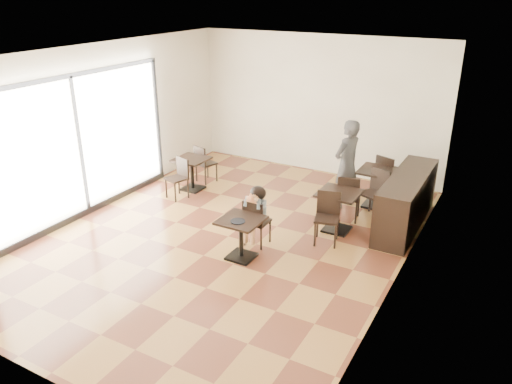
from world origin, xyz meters
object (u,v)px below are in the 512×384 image
Objects in this scene: cafe_table_back at (377,188)px; chair_back_a at (389,177)px; child_chair at (257,222)px; chair_left_a at (206,164)px; chair_mid_a at (348,197)px; child_table at (241,239)px; chair_back_b at (373,194)px; child at (257,216)px; chair_left_b at (176,179)px; adult_patron at (347,164)px; cafe_table_mid at (338,211)px; cafe_table_left at (192,174)px; chair_mid_b at (327,219)px.

chair_back_a is at bearing 82.00° from cafe_table_back.
chair_left_a is (-2.47, 2.05, 0.00)m from child_chair.
cafe_table_back is 0.92m from chair_mid_a.
child_table is 0.75× the size of chair_back_b.
chair_left_a reaches higher than cafe_table_back.
child is 1.17× the size of chair_mid_a.
cafe_table_back is (1.34, 3.13, 0.04)m from child_table.
chair_back_a is (1.42, 3.13, -0.06)m from child.
chair_left_a is 1.00× the size of chair_left_b.
chair_left_a is at bearing -39.74° from child_chair.
adult_patron is at bearing -158.82° from chair_left_a.
child_chair is at bearing 44.07° from chair_mid_a.
child reaches higher than child_chair.
adult_patron is (0.77, 2.28, 0.47)m from child_chair.
child_chair reaches higher than cafe_table_mid.
chair_mid_a is 0.97× the size of chair_back_b.
chair_back_b is (0.08, -0.55, 0.08)m from cafe_table_back.
chair_back_a is at bearing 65.66° from child.
cafe_table_back reaches higher than child_table.
chair_back_b is at bearing -163.19° from chair_left_a.
adult_patron reaches higher than chair_left_a.
cafe_table_left is 0.91× the size of cafe_table_back.
chair_mid_a is (0.00, 0.55, 0.08)m from cafe_table_mid.
adult_patron is (0.77, 2.28, 0.36)m from child.
cafe_table_back is at bearing 62.59° from child.
child_chair is 2.89m from cafe_table_left.
chair_mid_a reaches higher than child_table.
cafe_table_mid is at bearing -94.22° from chair_back_b.
cafe_table_left is 0.83× the size of chair_left_b.
cafe_table_left is 4.21m from chair_back_a.
chair_left_a is at bearing -66.10° from adult_patron.
chair_left_a is at bearing -20.40° from chair_mid_a.
chair_left_a is (-3.50, 0.88, 0.05)m from cafe_table_mid.
child_chair is 0.93× the size of chair_mid_a.
child_chair is 1.20m from chair_mid_b.
cafe_table_mid is at bearing 98.71° from chair_back_a.
chair_left_a is at bearing -160.47° from chair_back_b.
adult_patron reaches higher than chair_mid_b.
chair_left_a is (-2.47, 2.60, 0.08)m from child_table.
child is 3.21m from chair_left_a.
chair_mid_b reaches higher than child_table.
chair_left_b is at bearing 158.91° from child.
child_chair is 0.90× the size of chair_back_b.
chair_left_b is (-3.23, -1.33, -0.47)m from adult_patron.
cafe_table_back is 1.99m from chair_mid_b.
chair_mid_a is at bearing -120.94° from chair_back_b.
chair_back_b is (0.39, 1.41, 0.02)m from chair_mid_b.
chair_left_b reaches higher than cafe_table_back.
child_table is 0.99× the size of cafe_table_left.
chair_mid_b reaches higher than chair_left_b.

